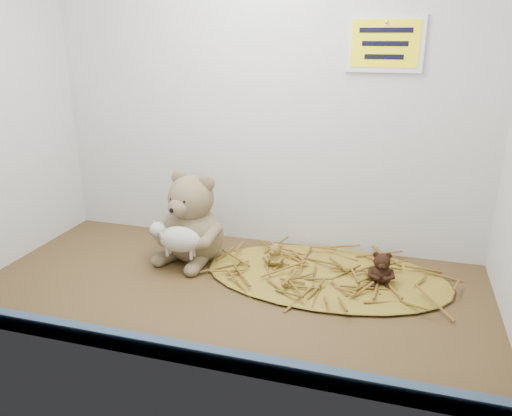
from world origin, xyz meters
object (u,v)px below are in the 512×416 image
(mini_teddy_brown, at_px, (381,267))
(toy_lamb, at_px, (180,239))
(mini_teddy_tan, at_px, (276,254))
(main_teddy, at_px, (193,217))

(mini_teddy_brown, bearing_deg, toy_lamb, -177.14)
(toy_lamb, xyz_separation_m, mini_teddy_tan, (0.22, 0.09, -0.05))
(main_teddy, bearing_deg, toy_lamb, -75.12)
(toy_lamb, distance_m, mini_teddy_tan, 0.24)
(main_teddy, height_order, mini_teddy_brown, main_teddy)
(mini_teddy_tan, height_order, mini_teddy_brown, mini_teddy_brown)
(main_teddy, distance_m, mini_teddy_tan, 0.24)
(main_teddy, height_order, mini_teddy_tan, main_teddy)
(mini_teddy_tan, distance_m, mini_teddy_brown, 0.26)
(main_teddy, distance_m, mini_teddy_brown, 0.49)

